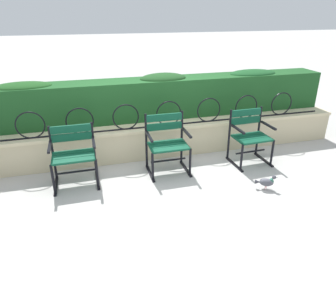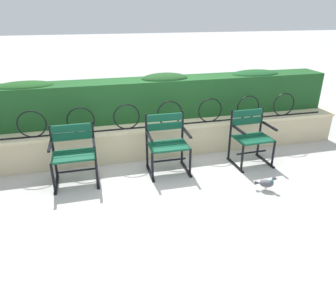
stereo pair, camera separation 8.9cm
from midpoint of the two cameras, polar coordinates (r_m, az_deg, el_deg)
ground_plane at (r=4.63m, az=-0.37°, el=-6.53°), size 60.00×60.00×0.00m
stone_wall at (r=5.22m, az=-2.70°, el=0.39°), size 6.63×0.41×0.54m
iron_arch_fence at (r=4.97m, az=-4.11°, el=4.73°), size 6.10×0.02×0.42m
hedge_row at (r=5.43m, az=-3.77°, el=8.28°), size 6.49×0.54×0.76m
park_chair_left at (r=4.53m, az=-17.64°, el=-1.94°), size 0.62×0.52×0.83m
park_chair_centre at (r=4.64m, az=-0.75°, el=0.01°), size 0.61×0.52×0.89m
park_chair_right at (r=5.08m, az=14.36°, el=1.30°), size 0.60×0.54×0.86m
pigeon_near_chairs at (r=4.49m, az=17.15°, el=-7.07°), size 0.28×0.18×0.22m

